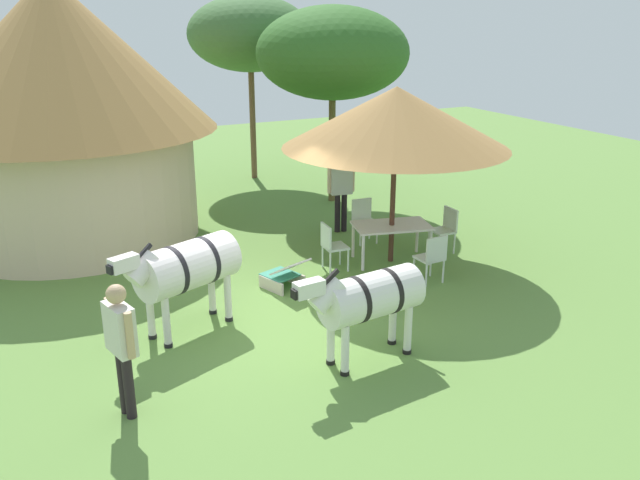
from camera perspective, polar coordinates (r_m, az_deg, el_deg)
ground_plane at (r=10.56m, az=-4.05°, el=-6.71°), size 36.00×36.00×0.00m
thatched_hut at (r=14.60m, az=-21.43°, el=11.21°), size 6.18×6.18×5.31m
shade_umbrella at (r=12.19m, az=6.59°, el=10.50°), size 4.18×4.18×3.34m
patio_dining_table at (r=12.69m, az=6.23°, el=0.97°), size 1.61×1.17×0.74m
patio_chair_west_end at (r=13.39m, az=10.84°, el=1.12°), size 0.43×0.45×0.90m
patio_chair_near_hut at (r=13.80m, az=3.79°, el=1.97°), size 0.47×0.45×0.90m
patio_chair_east_end at (r=12.22m, az=0.97°, el=-0.32°), size 0.45×0.47×0.90m
patio_chair_near_lawn at (r=11.79m, az=9.71°, el=-1.35°), size 0.46×0.44×0.90m
guest_beside_umbrella at (r=14.25m, az=1.83°, el=4.71°), size 0.61×0.29×1.72m
standing_watcher at (r=8.05m, az=-16.86°, el=-8.18°), size 0.32×0.59×1.70m
striped_lounge_chair at (r=11.53m, az=-3.12°, el=-3.01°), size 0.77×0.94×0.61m
zebra_nearest_camera at (r=8.96m, az=4.15°, el=-5.01°), size 2.10×0.78×1.48m
zebra_by_umbrella at (r=9.93m, az=-11.64°, el=-2.36°), size 2.08×1.23×1.56m
acacia_tree_left_background at (r=18.82m, az=-6.10°, el=17.32°), size 3.39×3.39×5.03m
acacia_tree_far_lawn at (r=16.31m, az=1.09°, el=15.88°), size 3.67×3.67×4.75m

